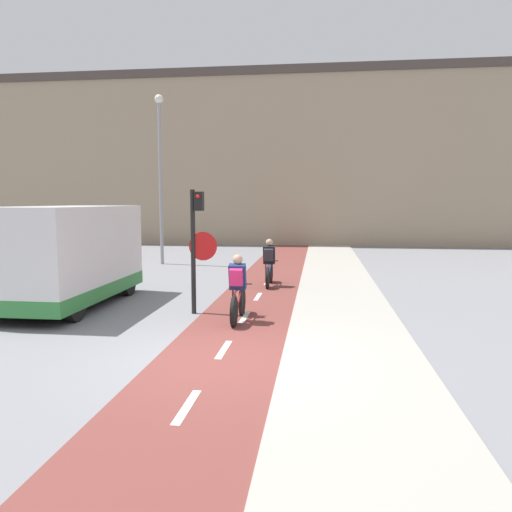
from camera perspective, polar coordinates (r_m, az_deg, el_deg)
name	(u,v)px	position (r m, az deg, el deg)	size (l,w,h in m)	color
ground_plane	(218,360)	(8.59, -4.35, -11.72)	(120.00, 120.00, 0.00)	gray
bike_lane	(218,359)	(8.59, -4.35, -11.65)	(2.12, 60.00, 0.02)	brown
sidewalk_strip	(355,364)	(8.45, 11.20, -11.97)	(2.40, 60.00, 0.05)	#A8A399
building_row_background	(294,160)	(32.34, 4.34, 10.88)	(60.00, 5.20, 10.48)	gray
traffic_light_pole	(197,237)	(11.72, -6.80, 2.16)	(0.67, 0.25, 2.92)	black
street_lamp_far	(160,162)	(21.46, -10.89, 10.49)	(0.36, 0.36, 7.01)	gray
cyclist_near	(238,290)	(11.00, -2.10, -3.88)	(0.46, 1.78, 1.49)	black
cyclist_far	(269,264)	(15.56, 1.52, -0.89)	(0.46, 1.74, 1.48)	black
van	(68,257)	(13.42, -20.67, -0.15)	(2.10, 4.80, 2.53)	silver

